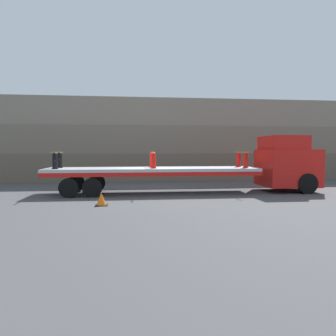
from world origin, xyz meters
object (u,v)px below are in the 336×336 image
Objects in this scene: truck_cab at (289,163)px; fire_hydrant_red_near_1 at (154,161)px; flatbed_trailer at (140,172)px; traffic_cone at (101,199)px; fire_hydrant_black_near_0 at (55,161)px; fire_hydrant_red_far_1 at (152,160)px; fire_hydrant_red_far_2 at (238,160)px; fire_hydrant_black_far_0 at (60,160)px; fire_hydrant_red_near_2 at (246,160)px.

truck_cab is 3.70× the size of fire_hydrant_red_near_1.
flatbed_trailer reaches higher than traffic_cone.
fire_hydrant_red_near_1 is at bearing -175.66° from truck_cab.
fire_hydrant_black_near_0 reaches higher than flatbed_trailer.
fire_hydrant_black_near_0 is (-12.08, -0.56, 0.18)m from truck_cab.
fire_hydrant_red_far_1 is (4.74, 1.11, 0.00)m from fire_hydrant_black_near_0.
fire_hydrant_red_far_2 is at bearing 167.92° from truck_cab.
fire_hydrant_red_near_2 is at bearing -6.71° from fire_hydrant_black_far_0.
fire_hydrant_red_near_2 reaches higher than flatbed_trailer.
truck_cab is 3.70× the size of fire_hydrant_black_far_0.
traffic_cone is (-2.31, -3.02, -1.44)m from fire_hydrant_red_near_1.
truck_cab is 12.09m from fire_hydrant_black_near_0.
flatbed_trailer is 13.31× the size of fire_hydrant_red_far_2.
flatbed_trailer is at bearing 180.00° from truck_cab.
flatbed_trailer is 1.05m from fire_hydrant_red_near_1.
fire_hydrant_black_far_0 is 1.00× the size of fire_hydrant_red_near_1.
fire_hydrant_red_near_2 is (4.74, -1.11, 0.00)m from fire_hydrant_red_far_1.
truck_cab is at bearing 4.34° from fire_hydrant_red_near_1.
fire_hydrant_black_near_0 and fire_hydrant_red_far_1 have the same top height.
fire_hydrant_red_far_1 is 1.00× the size of fire_hydrant_red_near_2.
traffic_cone is (2.43, -4.13, -1.44)m from fire_hydrant_black_far_0.
fire_hydrant_black_near_0 is at bearing -173.29° from fire_hydrant_red_far_2.
fire_hydrant_red_near_2 is 7.80m from traffic_cone.
fire_hydrant_red_far_2 is (9.47, 0.00, 0.00)m from fire_hydrant_black_far_0.
fire_hydrant_red_near_1 is (-7.34, -0.56, 0.18)m from truck_cab.
fire_hydrant_red_far_1 is 4.95m from traffic_cone.
fire_hydrant_red_far_1 is 4.74m from fire_hydrant_red_far_2.
fire_hydrant_red_far_1 is at bearing 0.00° from fire_hydrant_black_far_0.
fire_hydrant_black_far_0 is at bearing 173.29° from fire_hydrant_red_near_2.
fire_hydrant_red_near_1 is at bearing -166.76° from fire_hydrant_red_far_2.
truck_cab reaches higher than traffic_cone.
fire_hydrant_red_near_1 is 4.87m from fire_hydrant_red_far_2.
flatbed_trailer is at bearing 65.01° from traffic_cone.
fire_hydrant_black_near_0 is at bearing -166.76° from fire_hydrant_red_far_1.
fire_hydrant_red_near_1 is (4.74, 0.00, 0.00)m from fire_hydrant_black_near_0.
truck_cab reaches higher than fire_hydrant_red_near_1.
fire_hydrant_black_near_0 is 9.54m from fire_hydrant_red_far_2.
fire_hydrant_black_near_0 reaches higher than traffic_cone.
fire_hydrant_black_far_0 is at bearing 166.76° from fire_hydrant_red_near_1.
truck_cab is at bearing -2.64° from fire_hydrant_black_far_0.
fire_hydrant_black_near_0 is (-4.09, -0.56, 0.62)m from flatbed_trailer.
truck_cab is 3.70× the size of fire_hydrant_red_far_2.
fire_hydrant_red_far_2 is (5.38, 0.56, 0.62)m from flatbed_trailer.
fire_hydrant_red_far_2 reaches higher than traffic_cone.
flatbed_trailer is 13.31× the size of fire_hydrant_red_near_2.
truck_cab reaches higher than fire_hydrant_black_near_0.
traffic_cone is at bearing -119.19° from fire_hydrant_red_far_1.
fire_hydrant_red_far_2 is (-2.60, 0.56, 0.18)m from truck_cab.
fire_hydrant_red_near_2 is at bearing -5.91° from flatbed_trailer.
truck_cab reaches higher than flatbed_trailer.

